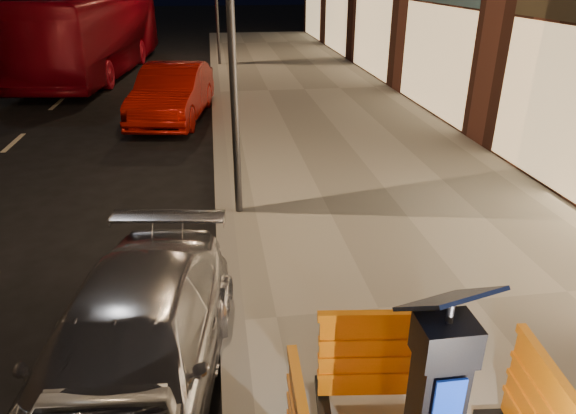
{
  "coord_description": "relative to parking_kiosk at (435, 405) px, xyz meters",
  "views": [
    {
      "loc": [
        -0.04,
        -4.89,
        3.86
      ],
      "look_at": [
        0.8,
        1.0,
        1.1
      ],
      "focal_mm": 32.0,
      "sensor_mm": 36.0,
      "label": 1
    }
  ],
  "objects": [
    {
      "name": "sidewalk",
      "position": [
        1.63,
        2.37,
        -0.99
      ],
      "size": [
        6.0,
        60.0,
        0.15
      ],
      "primitive_type": "cube",
      "color": "gray",
      "rests_on": "ground"
    },
    {
      "name": "bus_doubledecker",
      "position": [
        -6.03,
        19.6,
        -1.07
      ],
      "size": [
        3.86,
        12.0,
        3.28
      ],
      "primitive_type": "imported",
      "rotation": [
        0.0,
        0.0,
        -0.09
      ],
      "color": "maroon",
      "rests_on": "ground"
    },
    {
      "name": "kerb",
      "position": [
        -1.37,
        2.37,
        -0.99
      ],
      "size": [
        0.3,
        60.0,
        0.15
      ],
      "primitive_type": "cube",
      "color": "slate",
      "rests_on": "ground"
    },
    {
      "name": "street_lamp_mid",
      "position": [
        -1.12,
        5.37,
        2.08
      ],
      "size": [
        0.12,
        0.12,
        6.0
      ],
      "primitive_type": "cylinder",
      "color": "#3F3F44",
      "rests_on": "sidewalk"
    },
    {
      "name": "barrier_back",
      "position": [
        0.0,
        0.95,
        -0.41
      ],
      "size": [
        1.37,
        0.69,
        1.02
      ],
      "primitive_type": "cube",
      "rotation": [
        0.0,
        0.0,
        -0.12
      ],
      "color": "orange",
      "rests_on": "sidewalk"
    },
    {
      "name": "ground_plane",
      "position": [
        -1.37,
        2.37,
        -1.07
      ],
      "size": [
        120.0,
        120.0,
        0.0
      ],
      "primitive_type": "plane",
      "color": "black",
      "rests_on": "ground"
    },
    {
      "name": "car_silver",
      "position": [
        -2.35,
        1.41,
        -1.07
      ],
      "size": [
        2.24,
        4.28,
        1.19
      ],
      "primitive_type": "imported",
      "rotation": [
        0.0,
        0.0,
        -0.15
      ],
      "color": "#B3B3B8",
      "rests_on": "ground"
    },
    {
      "name": "parking_kiosk",
      "position": [
        0.0,
        0.0,
        0.0
      ],
      "size": [
        0.62,
        0.62,
        1.84
      ],
      "primitive_type": "cube",
      "rotation": [
        0.0,
        0.0,
        -0.07
      ],
      "color": "black",
      "rests_on": "sidewalk"
    },
    {
      "name": "car_red",
      "position": [
        -2.56,
        12.02,
        -1.07
      ],
      "size": [
        2.28,
        4.73,
        1.49
      ],
      "primitive_type": "imported",
      "rotation": [
        0.0,
        0.0,
        -0.16
      ],
      "color": "#9C0E08",
      "rests_on": "ground"
    }
  ]
}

